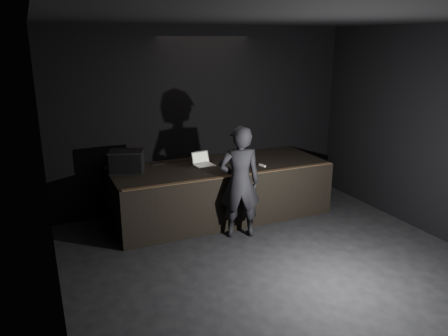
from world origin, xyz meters
name	(u,v)px	position (x,y,z in m)	size (l,w,h in m)	color
ground	(299,286)	(0.00, 0.00, 0.00)	(7.00, 7.00, 0.00)	black
room_walls	(306,142)	(0.00, 0.00, 2.02)	(6.10, 7.10, 3.52)	black
stage_riser	(220,191)	(0.00, 2.73, 0.50)	(4.00, 1.50, 1.00)	black
riser_lip	(236,175)	(0.00, 2.02, 1.01)	(3.92, 0.10, 0.01)	brown
stage_monitor	(126,162)	(-1.67, 2.98, 1.19)	(0.68, 0.58, 0.39)	black
cable	(173,162)	(-0.75, 3.25, 1.01)	(0.02, 0.02, 0.85)	black
laptop	(202,162)	(-0.29, 2.88, 1.06)	(0.38, 0.35, 0.24)	white
beer_can	(229,170)	(-0.08, 2.17, 1.07)	(0.06, 0.06, 0.15)	silver
plastic_cup	(216,163)	(-0.09, 2.72, 1.05)	(0.07, 0.07, 0.09)	white
wii_remote	(262,165)	(0.68, 2.35, 1.02)	(0.04, 0.16, 0.03)	silver
person	(240,182)	(-0.05, 1.78, 0.96)	(0.70, 0.46, 1.92)	black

